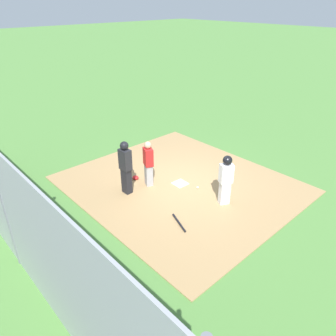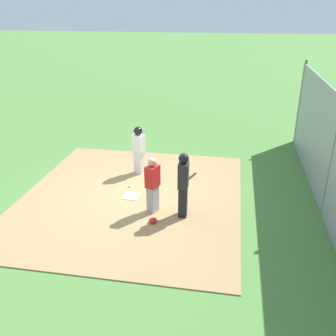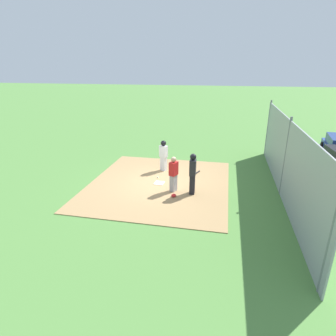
{
  "view_description": "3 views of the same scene",
  "coord_description": "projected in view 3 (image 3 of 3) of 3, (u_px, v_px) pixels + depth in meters",
  "views": [
    {
      "loc": [
        6.64,
        -6.68,
        5.65
      ],
      "look_at": [
        -0.3,
        -0.29,
        0.63
      ],
      "focal_mm": 34.22,
      "sensor_mm": 36.0,
      "label": 1
    },
    {
      "loc": [
        -9.47,
        -2.77,
        5.27
      ],
      "look_at": [
        0.09,
        -1.09,
        1.0
      ],
      "focal_mm": 39.97,
      "sensor_mm": 36.0,
      "label": 2
    },
    {
      "loc": [
        -11.73,
        -2.86,
        5.23
      ],
      "look_at": [
        -0.3,
        -0.49,
        0.94
      ],
      "focal_mm": 29.78,
      "sensor_mm": 36.0,
      "label": 3
    }
  ],
  "objects": [
    {
      "name": "ground_plane",
      "position": [
        159.0,
        184.0,
        13.14
      ],
      "size": [
        140.0,
        140.0,
        0.0
      ],
      "primitive_type": "plane",
      "color": "#51843D"
    },
    {
      "name": "dirt_infield",
      "position": [
        159.0,
        183.0,
        13.13
      ],
      "size": [
        7.2,
        6.4,
        0.03
      ],
      "primitive_type": "cube",
      "color": "#A88456",
      "rests_on": "ground_plane"
    },
    {
      "name": "home_plate",
      "position": [
        159.0,
        183.0,
        13.12
      ],
      "size": [
        0.46,
        0.46,
        0.02
      ],
      "primitive_type": "cube",
      "rotation": [
        0.0,
        0.0,
        -0.04
      ],
      "color": "white",
      "rests_on": "dirt_infield"
    },
    {
      "name": "catcher",
      "position": [
        174.0,
        174.0,
        12.05
      ],
      "size": [
        0.45,
        0.39,
        1.57
      ],
      "rotation": [
        0.0,
        0.0,
        1.17
      ],
      "color": "#9E9EA3",
      "rests_on": "dirt_infield"
    },
    {
      "name": "umpire",
      "position": [
        193.0,
        173.0,
        11.76
      ],
      "size": [
        0.39,
        0.27,
        1.79
      ],
      "rotation": [
        0.0,
        0.0,
        1.59
      ],
      "color": "black",
      "rests_on": "dirt_infield"
    },
    {
      "name": "runner",
      "position": [
        163.0,
        154.0,
        14.43
      ],
      "size": [
        0.4,
        0.46,
        1.62
      ],
      "rotation": [
        0.0,
        0.0,
        2.67
      ],
      "color": "silver",
      "rests_on": "dirt_infield"
    },
    {
      "name": "baseball_bat",
      "position": [
        196.0,
        173.0,
        14.23
      ],
      "size": [
        0.81,
        0.35,
        0.06
      ],
      "primitive_type": "cylinder",
      "rotation": [
        0.0,
        1.57,
        2.79
      ],
      "color": "black",
      "rests_on": "dirt_infield"
    },
    {
      "name": "catcher_mask",
      "position": [
        174.0,
        195.0,
        11.75
      ],
      "size": [
        0.24,
        0.2,
        0.12
      ],
      "primitive_type": "ellipsoid",
      "color": "red",
      "rests_on": "dirt_infield"
    },
    {
      "name": "baseball",
      "position": [
        158.0,
        177.0,
        13.71
      ],
      "size": [
        0.07,
        0.07,
        0.07
      ],
      "primitive_type": "sphere",
      "color": "white",
      "rests_on": "dirt_infield"
    },
    {
      "name": "backstop_fence",
      "position": [
        285.0,
        159.0,
        11.55
      ],
      "size": [
        12.0,
        0.1,
        3.35
      ],
      "color": "#93999E",
      "rests_on": "ground_plane"
    }
  ]
}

